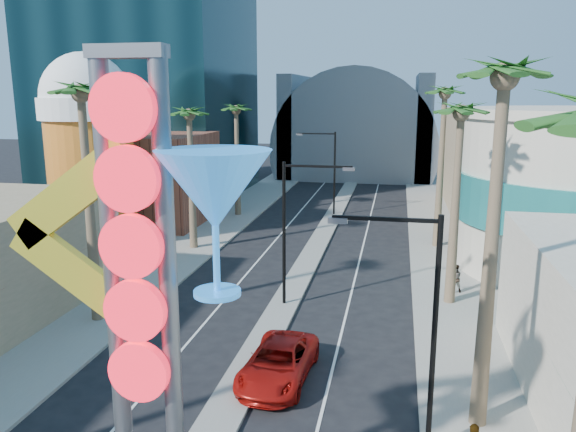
# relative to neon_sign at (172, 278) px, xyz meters

# --- Properties ---
(sidewalk_west) EXTENTS (5.00, 100.00, 0.15)m
(sidewalk_west) POSITION_rel_neon_sign_xyz_m (-10.32, 32.04, -7.23)
(sidewalk_west) COLOR gray
(sidewalk_west) RESTS_ON ground
(sidewalk_east) EXTENTS (5.00, 100.00, 0.15)m
(sidewalk_east) POSITION_rel_neon_sign_xyz_m (8.68, 32.04, -7.23)
(sidewalk_east) COLOR gray
(sidewalk_east) RESTS_ON ground
(median) EXTENTS (1.60, 84.00, 0.15)m
(median) POSITION_rel_neon_sign_xyz_m (-0.82, 35.04, -7.23)
(median) COLOR gray
(median) RESTS_ON ground
(brick_filler_west) EXTENTS (10.00, 10.00, 8.00)m
(brick_filler_west) POSITION_rel_neon_sign_xyz_m (-16.82, 35.04, -3.31)
(brick_filler_west) COLOR brown
(brick_filler_west) RESTS_ON ground
(filler_east) EXTENTS (10.00, 20.00, 10.00)m
(filler_east) POSITION_rel_neon_sign_xyz_m (15.18, 45.04, -2.31)
(filler_east) COLOR #8B7959
(filler_east) RESTS_ON ground
(beer_mug) EXTENTS (7.00, 7.00, 14.50)m
(beer_mug) POSITION_rel_neon_sign_xyz_m (-17.82, 27.04, 0.54)
(beer_mug) COLOR orange
(beer_mug) RESTS_ON ground
(canopy) EXTENTS (22.00, 16.00, 22.00)m
(canopy) POSITION_rel_neon_sign_xyz_m (-0.82, 69.04, -3.00)
(canopy) COLOR slate
(canopy) RESTS_ON ground
(neon_sign) EXTENTS (6.53, 2.60, 12.55)m
(neon_sign) POSITION_rel_neon_sign_xyz_m (0.00, 0.00, 0.00)
(neon_sign) COLOR gray
(neon_sign) RESTS_ON ground
(streetlight_0) EXTENTS (3.79, 0.25, 8.00)m
(streetlight_0) POSITION_rel_neon_sign_xyz_m (-0.27, 17.04, -2.43)
(streetlight_0) COLOR black
(streetlight_0) RESTS_ON ground
(streetlight_1) EXTENTS (3.79, 0.25, 8.00)m
(streetlight_1) POSITION_rel_neon_sign_xyz_m (-1.36, 41.04, -2.43)
(streetlight_1) COLOR black
(streetlight_1) RESTS_ON ground
(streetlight_2) EXTENTS (3.45, 0.25, 8.00)m
(streetlight_2) POSITION_rel_neon_sign_xyz_m (5.91, 5.04, -2.47)
(streetlight_2) COLOR black
(streetlight_2) RESTS_ON ground
(palm_1) EXTENTS (2.40, 2.40, 12.70)m
(palm_1) POSITION_rel_neon_sign_xyz_m (-9.82, 13.04, 3.52)
(palm_1) COLOR brown
(palm_1) RESTS_ON ground
(palm_2) EXTENTS (2.40, 2.40, 11.20)m
(palm_2) POSITION_rel_neon_sign_xyz_m (-9.82, 27.04, 2.17)
(palm_2) COLOR brown
(palm_2) RESTS_ON ground
(palm_3) EXTENTS (2.40, 2.40, 11.20)m
(palm_3) POSITION_rel_neon_sign_xyz_m (-9.82, 39.04, 2.17)
(palm_3) COLOR brown
(palm_3) RESTS_ON ground
(palm_5) EXTENTS (2.40, 2.40, 13.20)m
(palm_5) POSITION_rel_neon_sign_xyz_m (8.18, 7.04, 3.96)
(palm_5) COLOR brown
(palm_5) RESTS_ON ground
(palm_6) EXTENTS (2.40, 2.40, 11.70)m
(palm_6) POSITION_rel_neon_sign_xyz_m (8.18, 19.04, 2.62)
(palm_6) COLOR brown
(palm_6) RESTS_ON ground
(palm_7) EXTENTS (2.40, 2.40, 12.70)m
(palm_7) POSITION_rel_neon_sign_xyz_m (8.18, 31.04, 3.52)
(palm_7) COLOR brown
(palm_7) RESTS_ON ground
(red_pickup) EXTENTS (2.82, 5.56, 1.51)m
(red_pickup) POSITION_rel_neon_sign_xyz_m (0.60, 8.89, -6.55)
(red_pickup) COLOR #B0120D
(red_pickup) RESTS_ON ground
(pedestrian_b) EXTENTS (0.90, 0.75, 1.66)m
(pedestrian_b) POSITION_rel_neon_sign_xyz_m (8.60, 20.73, -6.33)
(pedestrian_b) COLOR gray
(pedestrian_b) RESTS_ON sidewalk_east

